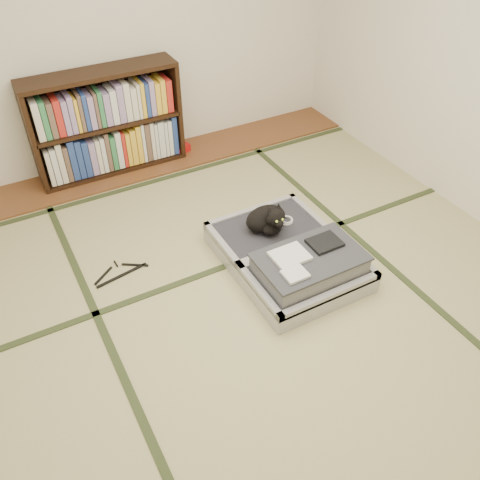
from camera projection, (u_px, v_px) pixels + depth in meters
floor at (258, 300)px, 3.42m from camera, size 4.50×4.50×0.00m
wood_strip at (151, 163)px, 4.77m from camera, size 4.00×0.50×0.02m
red_item at (182, 149)px, 4.88m from camera, size 0.17×0.14×0.07m
room_shell at (265, 94)px, 2.49m from camera, size 4.50×4.50×4.50m
tatami_borders at (225, 257)px, 3.75m from camera, size 4.00×4.50×0.01m
bookcase at (107, 125)px, 4.41m from camera, size 1.30×0.30×0.92m
suitcase at (291, 257)px, 3.59m from camera, size 0.81×1.07×0.32m
cat at (268, 219)px, 3.68m from camera, size 0.36×0.36×0.29m
cable_coil at (286, 220)px, 3.83m from camera, size 0.11×0.11×0.03m
hanger at (121, 273)px, 3.62m from camera, size 0.40×0.22×0.01m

